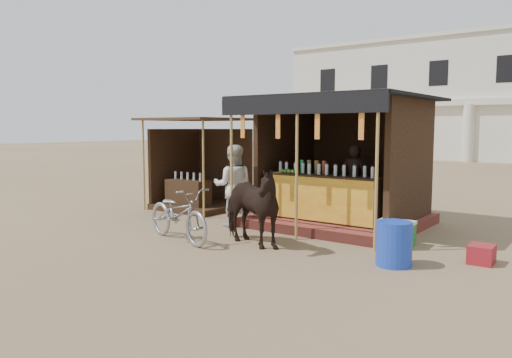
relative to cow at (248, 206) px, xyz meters
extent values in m
plane|color=#846B4C|center=(-0.57, -0.60, -0.73)|extent=(120.00, 120.00, 0.00)
cube|color=brown|center=(0.43, 2.90, -0.62)|extent=(3.40, 2.80, 0.22)
cube|color=brown|center=(0.43, 1.35, -0.63)|extent=(3.40, 0.35, 0.20)
cube|color=#342313|center=(0.43, 1.95, -0.03)|extent=(2.60, 0.55, 0.95)
cube|color=orange|center=(0.43, 1.66, -0.03)|extent=(2.50, 0.02, 0.88)
cube|color=#342313|center=(0.43, 4.15, 0.74)|extent=(3.00, 0.12, 2.50)
cube|color=#342313|center=(-1.07, 2.90, 0.74)|extent=(0.12, 2.50, 2.50)
cube|color=#342313|center=(1.93, 2.90, 0.74)|extent=(0.12, 2.50, 2.50)
cube|color=black|center=(0.43, 2.70, 2.02)|extent=(3.60, 3.60, 0.06)
cube|color=black|center=(0.43, 0.92, 1.84)|extent=(3.60, 0.06, 0.36)
cylinder|color=tan|center=(-1.17, 0.95, 0.65)|extent=(0.06, 0.06, 2.75)
cylinder|color=tan|center=(0.43, 0.95, 0.65)|extent=(0.06, 0.06, 2.75)
cylinder|color=tan|center=(2.03, 0.95, 0.65)|extent=(0.06, 0.06, 2.75)
cube|color=red|center=(-0.87, 0.95, 1.47)|extent=(0.10, 0.02, 0.55)
cube|color=red|center=(0.00, 0.95, 1.47)|extent=(0.10, 0.02, 0.55)
cube|color=red|center=(0.86, 0.95, 1.47)|extent=(0.10, 0.02, 0.55)
cube|color=red|center=(1.73, 0.95, 1.47)|extent=(0.10, 0.02, 0.55)
imported|color=black|center=(0.63, 3.00, 0.27)|extent=(0.66, 0.55, 1.54)
cube|color=#342313|center=(-3.57, 2.60, -0.65)|extent=(2.00, 2.00, 0.15)
cube|color=#342313|center=(-3.57, 3.55, 0.32)|extent=(1.90, 0.10, 2.10)
cube|color=#342313|center=(-4.52, 2.60, 0.32)|extent=(0.10, 1.90, 2.10)
cube|color=#472D19|center=(-3.57, 2.50, 1.62)|extent=(2.40, 2.40, 0.06)
cylinder|color=tan|center=(-4.62, 1.55, 0.45)|extent=(0.05, 0.05, 2.35)
cylinder|color=tan|center=(-2.52, 1.55, 0.45)|extent=(0.05, 0.05, 2.35)
cube|color=#342313|center=(-3.57, 2.10, -0.33)|extent=(1.20, 0.50, 0.80)
imported|color=black|center=(0.00, 0.00, 0.00)|extent=(1.86, 1.19, 1.45)
imported|color=#96969E|center=(-1.30, -0.48, -0.21)|extent=(2.07, 1.13, 1.03)
imported|color=silver|center=(-1.37, 1.24, 0.16)|extent=(1.09, 1.04, 1.77)
cylinder|color=#193CBE|center=(2.62, 0.30, -0.38)|extent=(0.70, 0.70, 0.69)
cube|color=maroon|center=(3.68, 1.25, -0.58)|extent=(0.38, 0.43, 0.30)
cube|color=#1B7922|center=(2.15, 1.59, -0.53)|extent=(0.64, 0.45, 0.40)
cube|color=white|center=(2.15, 1.59, -0.30)|extent=(0.66, 0.47, 0.06)
cube|color=silver|center=(-2.57, 29.40, 3.27)|extent=(26.00, 7.00, 8.00)
cube|color=silver|center=(-2.57, 25.80, 2.97)|extent=(26.00, 0.50, 0.40)
cube|color=silver|center=(-2.57, 25.90, 7.32)|extent=(26.00, 0.30, 0.25)
cylinder|color=silver|center=(-14.57, 25.80, 1.07)|extent=(0.70, 0.70, 3.60)
cylinder|color=silver|center=(-11.57, 25.80, 1.07)|extent=(0.70, 0.70, 3.60)
cylinder|color=silver|center=(-8.57, 25.80, 1.07)|extent=(0.70, 0.70, 3.60)
cylinder|color=silver|center=(-5.57, 25.80, 1.07)|extent=(0.70, 0.70, 3.60)
cylinder|color=silver|center=(-2.57, 25.80, 1.07)|extent=(0.70, 0.70, 3.60)
camera|label=1|loc=(5.43, -7.05, 1.42)|focal=35.00mm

